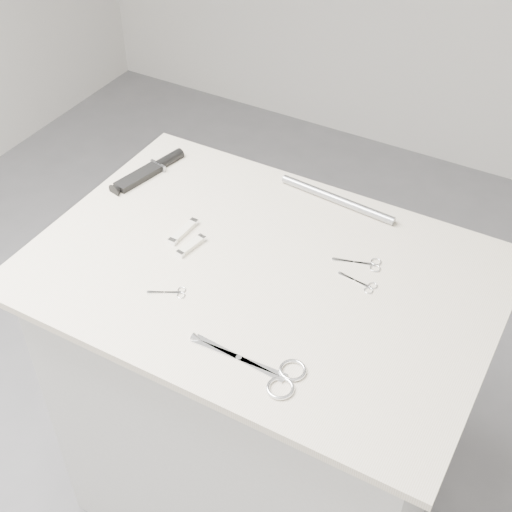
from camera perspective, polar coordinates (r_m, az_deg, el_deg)
The scene contains 11 objects.
ground at distance 2.26m, azimuth 0.34°, elevation -18.56°, with size 4.00×4.00×0.01m, color slate.
plinth at distance 1.88m, azimuth 0.40°, elevation -11.65°, with size 0.90×0.60×0.90m, color #BCBCBA.
display_board at distance 1.54m, azimuth 0.48°, elevation -1.35°, with size 1.00×0.70×0.02m, color beige.
large_shears at distance 1.34m, azimuth 1.06°, elevation -9.21°, with size 0.23×0.10×0.01m.
embroidery_scissors_a at distance 1.56m, azimuth 8.74°, elevation -0.61°, with size 0.11×0.06×0.00m.
embroidery_scissors_b at distance 1.51m, azimuth 8.51°, elevation -2.24°, with size 0.09×0.04×0.00m.
tiny_scissors at distance 1.49m, azimuth -6.72°, elevation -2.92°, with size 0.08×0.05×0.00m.
sheathed_knife at distance 1.83m, azimuth -8.26°, elevation 6.90°, with size 0.08×0.21×0.03m.
pocket_knife_a at distance 1.63m, azimuth -5.82°, elevation 1.98°, with size 0.02×0.10×0.01m.
pocket_knife_b at distance 1.59m, azimuth -5.20°, elevation 0.82°, with size 0.03×0.08×0.01m.
metal_rail at distance 1.72m, azimuth 6.50°, elevation 4.54°, with size 0.02×0.02×0.30m, color #919399.
Camera 1 is at (0.54, -0.99, 1.96)m, focal length 50.00 mm.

